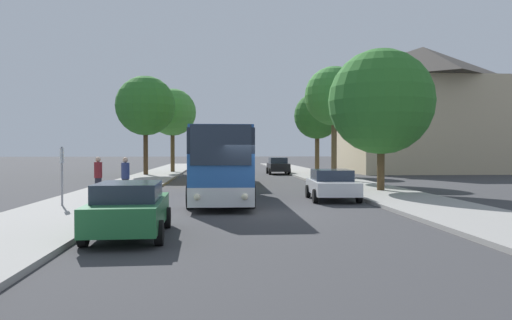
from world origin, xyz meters
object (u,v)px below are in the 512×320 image
at_px(bus_middle, 220,157).
at_px(tree_left_far, 172,112).
at_px(parked_car_left_curb, 129,208).
at_px(tree_right_mid, 334,96).
at_px(tree_right_far, 381,102).
at_px(tree_right_near, 317,116).
at_px(bus_stop_sign, 62,169).
at_px(pedestrian_waiting_far, 98,177).
at_px(pedestrian_waiting_near, 125,178).
at_px(tree_left_near, 145,106).
at_px(parked_car_right_far, 278,166).
at_px(parked_car_right_near, 332,184).
at_px(bus_front, 221,163).

relative_size(bus_middle, tree_left_far, 1.28).
relative_size(parked_car_left_curb, tree_right_mid, 0.54).
relative_size(parked_car_left_curb, tree_right_far, 0.59).
relative_size(parked_car_left_curb, tree_right_near, 0.61).
bearing_deg(parked_car_left_curb, tree_right_near, 68.16).
xyz_separation_m(bus_stop_sign, pedestrian_waiting_far, (0.58, 3.41, -0.49)).
xyz_separation_m(pedestrian_waiting_near, tree_left_far, (-0.43, 27.17, 4.92)).
bearing_deg(pedestrian_waiting_far, tree_left_near, -7.38).
distance_m(parked_car_right_far, pedestrian_waiting_near, 26.16).
xyz_separation_m(parked_car_right_near, tree_right_mid, (3.16, 13.22, 5.46)).
bearing_deg(tree_left_far, bus_stop_sign, -92.93).
xyz_separation_m(parked_car_left_curb, tree_right_near, (11.24, 31.13, 4.60)).
bearing_deg(parked_car_left_curb, parked_car_right_near, 48.31).
xyz_separation_m(bus_front, tree_left_near, (-6.50, 21.47, 4.42)).
bearing_deg(parked_car_right_near, pedestrian_waiting_far, -1.20).
relative_size(parked_car_left_curb, parked_car_right_near, 1.07).
relative_size(bus_front, bus_middle, 0.99).
height_order(bus_stop_sign, tree_left_far, tree_left_far).
distance_m(tree_right_near, tree_right_far, 18.34).
distance_m(parked_car_right_near, tree_right_near, 22.78).
height_order(bus_front, bus_middle, bus_middle).
xyz_separation_m(parked_car_left_curb, tree_left_near, (-4.04, 30.75, 5.38)).
bearing_deg(bus_stop_sign, parked_car_right_near, 13.12).
bearing_deg(parked_car_right_far, pedestrian_waiting_far, 64.64).
height_order(bus_middle, tree_right_far, tree_right_far).
distance_m(tree_left_far, tree_right_near, 14.43).
bearing_deg(tree_right_far, parked_car_right_far, 98.65).
bearing_deg(tree_right_mid, bus_front, -122.39).
distance_m(tree_left_near, tree_right_near, 15.30).
bearing_deg(bus_front, tree_right_mid, 57.67).
relative_size(parked_car_right_near, tree_right_far, 0.55).
height_order(bus_stop_sign, pedestrian_waiting_far, bus_stop_sign).
relative_size(pedestrian_waiting_far, tree_right_far, 0.24).
bearing_deg(bus_stop_sign, parked_car_left_curb, -59.99).
xyz_separation_m(bus_stop_sign, pedestrian_waiting_near, (1.96, 2.63, -0.50)).
distance_m(pedestrian_waiting_near, tree_left_far, 27.62).
bearing_deg(tree_right_near, bus_front, -111.89).
height_order(parked_car_right_near, tree_right_mid, tree_right_mid).
distance_m(bus_stop_sign, tree_right_far, 16.45).
height_order(bus_stop_sign, tree_right_near, tree_right_near).
height_order(bus_middle, bus_stop_sign, bus_middle).
height_order(tree_right_near, tree_right_far, tree_right_far).
distance_m(parked_car_right_near, tree_left_near, 25.14).
xyz_separation_m(bus_stop_sign, tree_left_near, (-0.30, 24.26, 4.57)).
relative_size(bus_stop_sign, pedestrian_waiting_near, 1.25).
xyz_separation_m(tree_left_far, tree_right_near, (13.46, -5.16, -0.63)).
distance_m(parked_car_left_curb, bus_stop_sign, 7.54).
xyz_separation_m(tree_left_far, tree_right_mid, (12.96, -13.94, 0.20)).
distance_m(bus_front, bus_middle, 12.63).
height_order(pedestrian_waiting_near, pedestrian_waiting_far, pedestrian_waiting_far).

